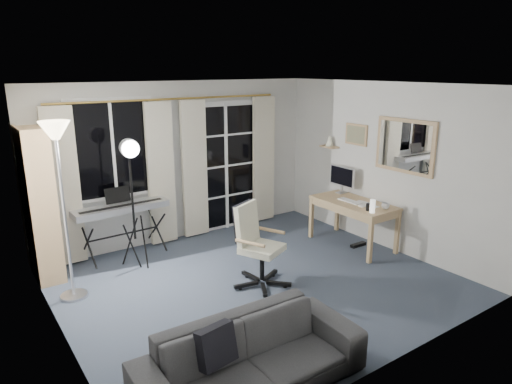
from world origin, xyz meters
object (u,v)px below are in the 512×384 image
(studio_light, at_px, (130,164))
(office_chair, at_px, (254,238))
(desk, at_px, (353,207))
(keyboard_piano, at_px, (121,209))
(bookshelf, at_px, (36,207))
(monitor, at_px, (342,177))
(sofa, at_px, (251,348))
(mug, at_px, (386,205))
(torchiere_lamp, at_px, (58,158))

(studio_light, relative_size, office_chair, 1.74)
(office_chair, height_order, desk, office_chair)
(keyboard_piano, bearing_deg, bookshelf, 173.78)
(bookshelf, relative_size, keyboard_piano, 1.47)
(monitor, distance_m, sofa, 3.94)
(desk, height_order, mug, mug)
(studio_light, distance_m, mug, 3.48)
(torchiere_lamp, bearing_deg, studio_light, 20.22)
(torchiere_lamp, bearing_deg, sofa, -71.56)
(keyboard_piano, bearing_deg, sofa, -93.27)
(keyboard_piano, xyz_separation_m, office_chair, (1.04, -1.68, -0.11))
(desk, bearing_deg, bookshelf, 158.56)
(studio_light, height_order, desk, studio_light)
(torchiere_lamp, bearing_deg, monitor, -3.83)
(monitor, bearing_deg, torchiere_lamp, 176.12)
(mug, height_order, sofa, mug)
(office_chair, distance_m, mug, 2.05)
(bookshelf, distance_m, desk, 4.31)
(studio_light, distance_m, monitor, 3.23)
(torchiere_lamp, height_order, sofa, torchiere_lamp)
(desk, height_order, monitor, monitor)
(studio_light, distance_m, desk, 3.23)
(office_chair, relative_size, mug, 9.15)
(keyboard_piano, xyz_separation_m, studio_light, (0.02, -0.44, 0.71))
(sofa, bearing_deg, monitor, 36.06)
(studio_light, bearing_deg, desk, -11.30)
(sofa, bearing_deg, torchiere_lamp, 110.14)
(torchiere_lamp, xyz_separation_m, mug, (3.95, -1.22, -0.91))
(office_chair, distance_m, sofa, 1.92)
(office_chair, distance_m, desk, 1.93)
(bookshelf, height_order, torchiere_lamp, torchiere_lamp)
(torchiere_lamp, height_order, office_chair, torchiere_lamp)
(torchiere_lamp, distance_m, office_chair, 2.37)
(keyboard_piano, height_order, monitor, monitor)
(keyboard_piano, relative_size, monitor, 2.66)
(monitor, height_order, sofa, monitor)
(keyboard_piano, relative_size, office_chair, 1.28)
(torchiere_lamp, bearing_deg, office_chair, -25.29)
(mug, bearing_deg, office_chair, 171.24)
(office_chair, relative_size, sofa, 0.53)
(bookshelf, bearing_deg, monitor, -14.71)
(bookshelf, xyz_separation_m, monitor, (4.20, -1.12, 0.03))
(keyboard_piano, height_order, mug, keyboard_piano)
(keyboard_piano, xyz_separation_m, monitor, (3.16, -1.05, 0.23))
(desk, bearing_deg, sofa, -149.96)
(studio_light, bearing_deg, mug, -18.65)
(torchiere_lamp, relative_size, keyboard_piano, 1.57)
(mug, bearing_deg, torchiere_lamp, 162.81)
(studio_light, relative_size, desk, 1.40)
(desk, height_order, sofa, sofa)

